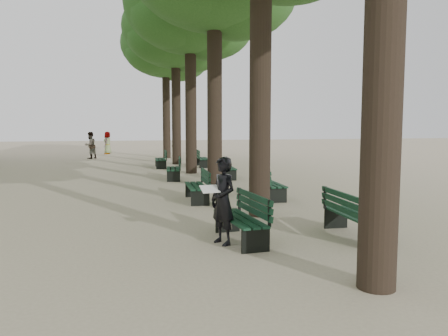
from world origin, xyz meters
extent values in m
plane|color=#B8AA8B|center=(0.00, 0.00, 0.00)|extent=(120.00, 120.00, 0.00)
cylinder|color=#33261C|center=(1.50, -2.00, 3.75)|extent=(0.52, 0.52, 7.50)
cylinder|color=#33261C|center=(1.50, 3.00, 3.75)|extent=(0.52, 0.52, 7.50)
cylinder|color=#33261C|center=(1.50, 8.00, 3.75)|extent=(0.52, 0.52, 7.50)
cylinder|color=#33261C|center=(1.50, 13.00, 3.75)|extent=(0.52, 0.52, 7.50)
ellipsoid|color=#22541D|center=(1.50, 13.00, 7.70)|extent=(6.00, 6.00, 4.50)
cylinder|color=#33261C|center=(1.50, 18.00, 3.75)|extent=(0.52, 0.52, 7.50)
ellipsoid|color=#22541D|center=(1.50, 18.00, 7.70)|extent=(6.00, 6.00, 4.50)
cylinder|color=#33261C|center=(1.50, 23.00, 3.75)|extent=(0.52, 0.52, 7.50)
ellipsoid|color=#22541D|center=(1.50, 23.00, 7.70)|extent=(6.00, 6.00, 4.50)
cube|color=black|center=(0.35, 0.77, 0.23)|extent=(0.64, 1.83, 0.45)
cube|color=black|center=(0.35, 0.77, 0.45)|extent=(0.66, 1.83, 0.04)
cube|color=black|center=(0.63, 0.79, 0.72)|extent=(0.16, 1.80, 0.40)
cube|color=black|center=(0.35, 5.40, 0.23)|extent=(0.62, 1.83, 0.45)
cube|color=black|center=(0.35, 5.40, 0.45)|extent=(0.64, 1.83, 0.04)
cube|color=black|center=(0.63, 5.39, 0.72)|extent=(0.14, 1.80, 0.40)
cube|color=black|center=(0.35, 10.76, 0.23)|extent=(0.73, 1.85, 0.45)
cube|color=black|center=(0.35, 10.76, 0.45)|extent=(0.75, 1.85, 0.04)
cube|color=black|center=(0.63, 10.72, 0.72)|extent=(0.26, 1.79, 0.40)
cube|color=black|center=(0.35, 15.98, 0.23)|extent=(0.63, 1.83, 0.45)
cube|color=black|center=(0.35, 15.98, 0.45)|extent=(0.65, 1.83, 0.04)
cube|color=black|center=(0.63, 15.97, 0.72)|extent=(0.15, 1.80, 0.40)
cube|color=black|center=(2.65, 0.54, 0.23)|extent=(0.63, 1.83, 0.45)
cube|color=black|center=(2.65, 0.54, 0.45)|extent=(0.65, 1.83, 0.04)
cube|color=black|center=(2.37, 0.56, 0.72)|extent=(0.15, 1.80, 0.40)
cube|color=black|center=(2.65, 5.33, 0.23)|extent=(0.62, 1.83, 0.45)
cube|color=black|center=(2.65, 5.33, 0.45)|extent=(0.64, 1.83, 0.04)
cube|color=black|center=(2.37, 5.35, 0.72)|extent=(0.14, 1.80, 0.40)
cube|color=black|center=(2.65, 10.62, 0.23)|extent=(0.69, 1.84, 0.45)
cube|color=black|center=(2.65, 10.62, 0.45)|extent=(0.71, 1.84, 0.04)
cube|color=black|center=(2.37, 10.65, 0.72)|extent=(0.22, 1.80, 0.40)
cube|color=black|center=(2.65, 15.99, 0.23)|extent=(0.66, 1.84, 0.45)
cube|color=black|center=(2.65, 15.99, 0.45)|extent=(0.68, 1.84, 0.04)
cube|color=black|center=(2.37, 16.02, 0.72)|extent=(0.18, 1.80, 0.40)
imported|color=black|center=(0.00, 0.68, 0.82)|extent=(0.57, 0.73, 1.64)
cube|color=white|center=(-0.25, 0.68, 1.05)|extent=(0.37, 0.29, 0.12)
imported|color=#262628|center=(-2.53, 28.33, 0.88)|extent=(0.64, 0.93, 1.76)
imported|color=#262628|center=(5.05, 24.52, 0.87)|extent=(0.60, 1.07, 1.73)
imported|color=#262628|center=(-3.59, 23.53, 0.90)|extent=(0.87, 0.88, 1.80)
imported|color=#262628|center=(2.77, 28.01, 0.77)|extent=(0.68, 1.04, 1.54)
camera|label=1|loc=(-1.91, -7.10, 2.21)|focal=35.00mm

